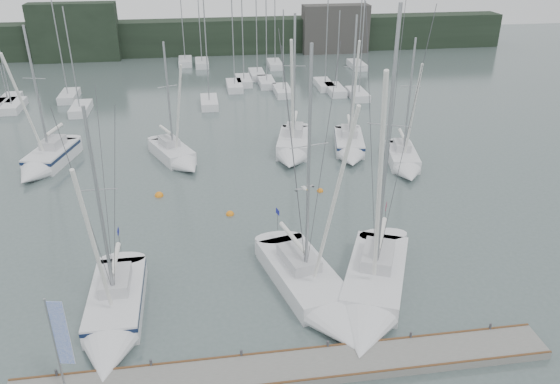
{
  "coord_description": "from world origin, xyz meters",
  "views": [
    {
      "loc": [
        -3.1,
        -22.91,
        17.95
      ],
      "look_at": [
        1.14,
        5.0,
        3.99
      ],
      "focal_mm": 35.0,
      "sensor_mm": 36.0,
      "label": 1
    }
  ],
  "objects_px": {
    "sailboat_mid_c": "(293,149)",
    "buoy_b": "(320,191)",
    "sailboat_mid_b": "(178,158)",
    "dock_banner": "(59,338)",
    "sailboat_mid_d": "(350,148)",
    "sailboat_mid_e": "(405,163)",
    "sailboat_near_left": "(113,320)",
    "sailboat_mid_a": "(44,162)",
    "sailboat_near_right": "(371,298)",
    "buoy_a": "(230,215)",
    "sailboat_near_center": "(319,298)",
    "buoy_c": "(159,196)"
  },
  "relations": [
    {
      "from": "buoy_a",
      "to": "sailboat_near_right",
      "type": "bearing_deg",
      "value": -59.64
    },
    {
      "from": "sailboat_mid_b",
      "to": "buoy_a",
      "type": "distance_m",
      "value": 10.19
    },
    {
      "from": "sailboat_near_right",
      "to": "buoy_c",
      "type": "distance_m",
      "value": 18.73
    },
    {
      "from": "sailboat_near_right",
      "to": "sailboat_mid_c",
      "type": "xyz_separation_m",
      "value": [
        -0.5,
        20.85,
        0.06
      ]
    },
    {
      "from": "sailboat_mid_e",
      "to": "buoy_c",
      "type": "distance_m",
      "value": 19.58
    },
    {
      "from": "sailboat_near_center",
      "to": "sailboat_mid_d",
      "type": "relative_size",
      "value": 1.16
    },
    {
      "from": "sailboat_mid_e",
      "to": "buoy_b",
      "type": "xyz_separation_m",
      "value": [
        -7.64,
        -2.98,
        -0.51
      ]
    },
    {
      "from": "sailboat_mid_b",
      "to": "sailboat_mid_d",
      "type": "relative_size",
      "value": 0.86
    },
    {
      "from": "sailboat_mid_c",
      "to": "sailboat_mid_e",
      "type": "bearing_deg",
      "value": -11.62
    },
    {
      "from": "sailboat_mid_b",
      "to": "sailboat_near_center",
      "type": "bearing_deg",
      "value": -93.56
    },
    {
      "from": "sailboat_near_center",
      "to": "buoy_b",
      "type": "xyz_separation_m",
      "value": [
        2.98,
        13.25,
        -0.5
      ]
    },
    {
      "from": "sailboat_mid_d",
      "to": "sailboat_near_right",
      "type": "bearing_deg",
      "value": -90.85
    },
    {
      "from": "sailboat_mid_c",
      "to": "buoy_b",
      "type": "bearing_deg",
      "value": -68.92
    },
    {
      "from": "sailboat_near_center",
      "to": "sailboat_mid_a",
      "type": "relative_size",
      "value": 1.19
    },
    {
      "from": "sailboat_mid_b",
      "to": "buoy_b",
      "type": "distance_m",
      "value": 12.57
    },
    {
      "from": "sailboat_near_left",
      "to": "sailboat_mid_c",
      "type": "relative_size",
      "value": 0.96
    },
    {
      "from": "sailboat_mid_a",
      "to": "sailboat_mid_e",
      "type": "bearing_deg",
      "value": 5.67
    },
    {
      "from": "sailboat_near_left",
      "to": "sailboat_mid_d",
      "type": "distance_m",
      "value": 26.76
    },
    {
      "from": "sailboat_near_center",
      "to": "dock_banner",
      "type": "xyz_separation_m",
      "value": [
        -11.6,
        -4.38,
        2.66
      ]
    },
    {
      "from": "dock_banner",
      "to": "sailboat_mid_d",
      "type": "bearing_deg",
      "value": 64.4
    },
    {
      "from": "sailboat_near_left",
      "to": "buoy_c",
      "type": "bearing_deg",
      "value": 83.9
    },
    {
      "from": "sailboat_mid_e",
      "to": "sailboat_mid_d",
      "type": "bearing_deg",
      "value": 143.21
    },
    {
      "from": "sailboat_mid_a",
      "to": "buoy_b",
      "type": "height_order",
      "value": "sailboat_mid_a"
    },
    {
      "from": "sailboat_near_center",
      "to": "buoy_c",
      "type": "height_order",
      "value": "sailboat_near_center"
    },
    {
      "from": "buoy_a",
      "to": "buoy_c",
      "type": "xyz_separation_m",
      "value": [
        -4.94,
        3.64,
        0.0
      ]
    },
    {
      "from": "sailboat_mid_a",
      "to": "buoy_c",
      "type": "distance_m",
      "value": 11.27
    },
    {
      "from": "sailboat_mid_c",
      "to": "sailboat_mid_e",
      "type": "relative_size",
      "value": 1.13
    },
    {
      "from": "sailboat_mid_e",
      "to": "sailboat_near_center",
      "type": "bearing_deg",
      "value": -112.65
    },
    {
      "from": "sailboat_near_left",
      "to": "sailboat_mid_a",
      "type": "xyz_separation_m",
      "value": [
        -7.83,
        20.82,
        0.09
      ]
    },
    {
      "from": "buoy_a",
      "to": "sailboat_near_left",
      "type": "bearing_deg",
      "value": -120.62
    },
    {
      "from": "sailboat_mid_e",
      "to": "sailboat_near_right",
      "type": "bearing_deg",
      "value": -104.97
    },
    {
      "from": "sailboat_mid_b",
      "to": "dock_banner",
      "type": "xyz_separation_m",
      "value": [
        -4.09,
        -24.55,
        2.65
      ]
    },
    {
      "from": "buoy_c",
      "to": "dock_banner",
      "type": "relative_size",
      "value": 0.14
    },
    {
      "from": "sailboat_near_right",
      "to": "sailboat_mid_a",
      "type": "xyz_separation_m",
      "value": [
        -20.8,
        21.1,
        0.06
      ]
    },
    {
      "from": "sailboat_mid_a",
      "to": "buoy_c",
      "type": "xyz_separation_m",
      "value": [
        9.33,
        -6.31,
        -0.62
      ]
    },
    {
      "from": "sailboat_mid_c",
      "to": "sailboat_mid_d",
      "type": "height_order",
      "value": "sailboat_mid_c"
    },
    {
      "from": "sailboat_near_left",
      "to": "buoy_b",
      "type": "xyz_separation_m",
      "value": [
        13.33,
        13.49,
        -0.53
      ]
    },
    {
      "from": "sailboat_mid_d",
      "to": "dock_banner",
      "type": "height_order",
      "value": "sailboat_mid_d"
    },
    {
      "from": "sailboat_mid_c",
      "to": "sailboat_mid_d",
      "type": "bearing_deg",
      "value": 10.98
    },
    {
      "from": "sailboat_near_left",
      "to": "sailboat_mid_c",
      "type": "distance_m",
      "value": 24.06
    },
    {
      "from": "sailboat_near_right",
      "to": "sailboat_mid_b",
      "type": "distance_m",
      "value": 23.03
    },
    {
      "from": "sailboat_near_left",
      "to": "sailboat_near_center",
      "type": "height_order",
      "value": "sailboat_near_center"
    },
    {
      "from": "sailboat_mid_a",
      "to": "sailboat_mid_e",
      "type": "height_order",
      "value": "sailboat_mid_a"
    },
    {
      "from": "sailboat_mid_a",
      "to": "sailboat_near_center",
      "type": "bearing_deg",
      "value": -34.29
    },
    {
      "from": "sailboat_mid_c",
      "to": "buoy_c",
      "type": "relative_size",
      "value": 19.46
    },
    {
      "from": "buoy_a",
      "to": "dock_banner",
      "type": "xyz_separation_m",
      "value": [
        -7.69,
        -15.02,
        3.17
      ]
    },
    {
      "from": "sailboat_mid_b",
      "to": "buoy_a",
      "type": "bearing_deg",
      "value": -93.3
    },
    {
      "from": "sailboat_near_center",
      "to": "buoy_b",
      "type": "relative_size",
      "value": 30.06
    },
    {
      "from": "sailboat_mid_a",
      "to": "buoy_c",
      "type": "relative_size",
      "value": 18.82
    },
    {
      "from": "sailboat_mid_e",
      "to": "buoy_a",
      "type": "distance_m",
      "value": 15.58
    }
  ]
}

